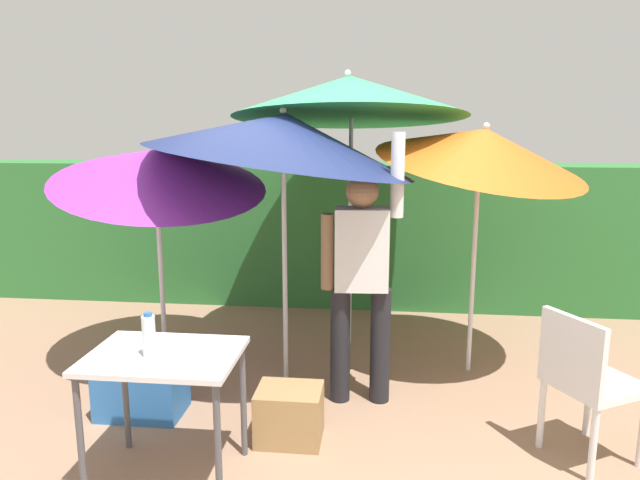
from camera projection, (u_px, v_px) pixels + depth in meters
ground_plane at (315, 398)px, 4.12m from camera, size 24.00×24.00×0.00m
hedge_row at (341, 233)px, 6.31m from camera, size 8.00×0.70×1.52m
umbrella_rainbow at (350, 97)px, 4.75m from camera, size 1.96×1.98×2.43m
umbrella_orange at (483, 147)px, 4.28m from camera, size 1.63×1.59×2.15m
umbrella_yellow at (283, 137)px, 4.13m from camera, size 1.99×1.96×2.16m
umbrella_navy at (160, 167)px, 4.33m from camera, size 1.68×1.63×2.03m
person_vendor at (361, 273)px, 3.93m from camera, size 0.55×0.24×1.88m
chair_plastic at (586, 378)px, 3.28m from camera, size 0.60×0.60×0.89m
cooler_box at (142, 386)px, 3.87m from camera, size 0.56×0.35×0.39m
crate_cardboard at (289, 414)px, 3.56m from camera, size 0.40×0.32×0.34m
folding_table at (165, 369)px, 3.08m from camera, size 0.80×0.60×0.73m
bottle_water at (149, 336)px, 3.00m from camera, size 0.07×0.07×0.24m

